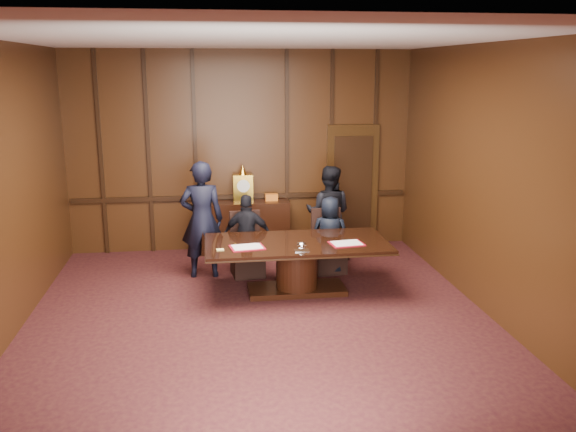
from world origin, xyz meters
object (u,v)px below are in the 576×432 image
(signatory_left, at_px, (248,236))
(witness_right, at_px, (328,213))
(witness_left, at_px, (202,220))
(sideboard, at_px, (244,225))
(signatory_right, at_px, (330,235))
(conference_table, at_px, (297,258))

(signatory_left, bearing_deg, witness_right, -142.55)
(signatory_left, relative_size, witness_left, 0.71)
(sideboard, xyz_separation_m, signatory_right, (1.27, -1.36, 0.13))
(sideboard, distance_m, signatory_left, 1.37)
(conference_table, distance_m, witness_left, 1.67)
(witness_right, bearing_deg, conference_table, 82.58)
(conference_table, bearing_deg, signatory_left, 129.09)
(witness_left, relative_size, witness_right, 1.13)
(conference_table, relative_size, signatory_left, 2.01)
(signatory_right, relative_size, witness_left, 0.68)
(signatory_left, bearing_deg, signatory_right, -169.23)
(sideboard, bearing_deg, conference_table, -73.92)
(conference_table, relative_size, signatory_right, 2.12)
(sideboard, distance_m, witness_left, 1.51)
(conference_table, height_order, witness_right, witness_right)
(signatory_right, bearing_deg, sideboard, -27.40)
(signatory_right, distance_m, witness_right, 0.75)
(sideboard, height_order, signatory_left, sideboard)
(sideboard, bearing_deg, signatory_right, -46.90)
(conference_table, height_order, witness_left, witness_left)
(signatory_left, bearing_deg, conference_table, 139.86)
(witness_left, bearing_deg, conference_table, 145.97)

